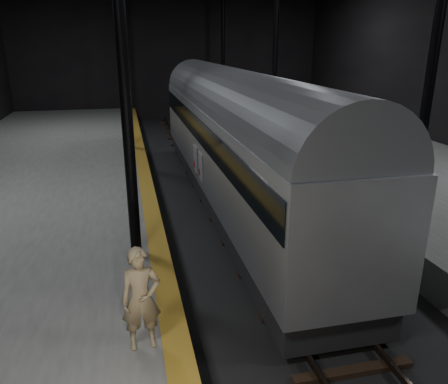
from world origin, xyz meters
name	(u,v)px	position (x,y,z in m)	size (l,w,h in m)	color
ground	(242,217)	(0.00, 0.00, 0.00)	(44.00, 44.00, 0.00)	black
platform_left	(15,223)	(-7.50, 0.00, 0.50)	(9.00, 43.80, 1.00)	#50504D
platform_right	(428,189)	(7.50, 0.00, 0.50)	(9.00, 43.80, 1.00)	#50504D
tactile_strip	(149,198)	(-3.25, 0.00, 1.00)	(0.50, 43.80, 0.01)	olive
track	(242,216)	(0.00, 0.00, 0.07)	(2.40, 43.00, 0.24)	#3F3328
train	(233,133)	(0.00, 1.50, 2.77)	(2.78, 18.56, 4.96)	#93959A
woman	(141,299)	(-3.80, -7.58, 1.91)	(0.66, 0.44, 1.82)	#8D7956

